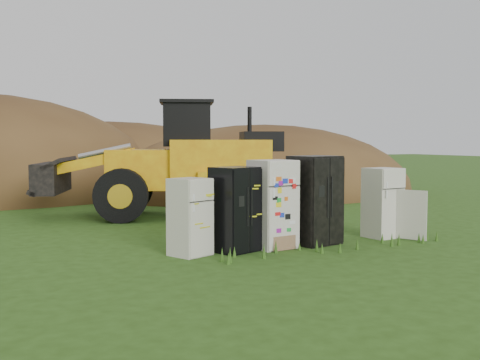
% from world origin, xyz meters
% --- Properties ---
extents(ground, '(120.00, 120.00, 0.00)m').
position_xyz_m(ground, '(0.00, 0.00, 0.00)').
color(ground, '#274612').
rests_on(ground, ground).
extents(fridge_leftmost, '(0.87, 0.85, 1.53)m').
position_xyz_m(fridge_leftmost, '(-2.51, -0.01, 0.77)').
color(fridge_leftmost, silver).
rests_on(fridge_leftmost, ground).
extents(fridge_black_side, '(1.09, 0.97, 1.74)m').
position_xyz_m(fridge_black_side, '(-1.50, -0.03, 0.87)').
color(fridge_black_side, black).
rests_on(fridge_black_side, ground).
extents(fridge_sticker, '(0.91, 0.86, 1.86)m').
position_xyz_m(fridge_sticker, '(-0.63, -0.03, 0.93)').
color(fridge_sticker, silver).
rests_on(fridge_sticker, ground).
extents(fridge_dark_mid, '(1.14, 1.00, 1.94)m').
position_xyz_m(fridge_dark_mid, '(0.43, -0.04, 0.97)').
color(fridge_dark_mid, black).
rests_on(fridge_dark_mid, ground).
extents(fridge_open_door, '(0.80, 0.74, 1.63)m').
position_xyz_m(fridge_open_door, '(2.35, -0.03, 0.81)').
color(fridge_open_door, silver).
rests_on(fridge_open_door, ground).
extents(wheel_loader, '(7.66, 5.33, 3.44)m').
position_xyz_m(wheel_loader, '(-1.06, 5.94, 1.72)').
color(wheel_loader, '#E5B50F').
rests_on(wheel_loader, ground).
extents(dirt_mound_right, '(13.76, 10.09, 5.85)m').
position_xyz_m(dirt_mound_right, '(5.59, 11.25, 0.00)').
color(dirt_mound_right, '#3F2714').
rests_on(dirt_mound_right, ground).
extents(dirt_mound_back, '(16.19, 10.80, 6.32)m').
position_xyz_m(dirt_mound_back, '(0.65, 17.74, 0.00)').
color(dirt_mound_back, '#3F2714').
rests_on(dirt_mound_back, ground).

